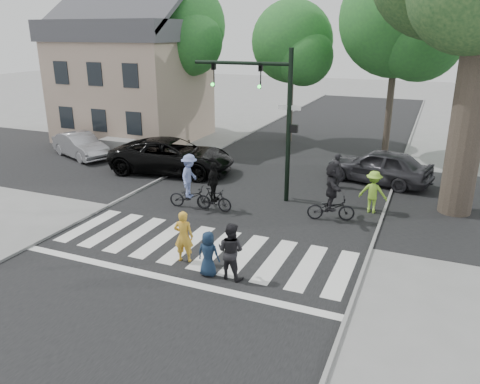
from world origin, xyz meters
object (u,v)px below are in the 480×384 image
Objects in this scene: car_suv at (173,156)px; car_silver at (80,145)px; cyclist_mid at (214,191)px; traffic_signal at (269,104)px; pedestrian_child at (208,254)px; cyclist_right at (332,195)px; car_grey at (379,166)px; pedestrian_woman at (184,237)px; pedestrian_adult at (231,251)px; cyclist_left at (190,185)px.

car_silver is at bearing 76.76° from car_suv.
traffic_signal is at bearing 56.32° from cyclist_mid.
pedestrian_child is (0.68, -6.75, -3.24)m from traffic_signal.
cyclist_right is 5.33m from car_grey.
car_silver is (-12.32, 9.04, 0.01)m from pedestrian_child.
cyclist_mid is (-1.40, -2.11, -3.11)m from traffic_signal.
pedestrian_woman is 0.39× the size of car_silver.
cyclist_right is at bearing -81.20° from car_silver.
car_silver is (-12.96, 8.92, -0.15)m from pedestrian_adult.
pedestrian_child is at bearing -65.79° from cyclist_mid.
car_suv is at bearing -63.87° from car_grey.
cyclist_right reaches higher than pedestrian_child.
car_silver is at bearing 154.08° from cyclist_left.
cyclist_mid is (-2.73, 4.53, -0.03)m from pedestrian_adult.
cyclist_right is at bearing 10.47° from cyclist_mid.
pedestrian_woman is 5.97m from cyclist_right.
pedestrian_child is at bearing -152.16° from car_suv.
cyclist_left is 0.46× the size of car_grey.
pedestrian_child is (1.06, -0.49, -0.14)m from pedestrian_woman.
cyclist_mid is at bearing -141.44° from car_suv.
traffic_signal is at bearing 156.19° from cyclist_right.
cyclist_mid is at bearing -123.68° from traffic_signal.
traffic_signal reaches higher than cyclist_mid.
pedestrian_adult is 15.74m from car_silver.
car_silver is (-11.64, 2.29, -3.23)m from traffic_signal.
cyclist_mid is at bearing -28.37° from car_grey.
car_suv is (-8.47, 3.06, -0.14)m from cyclist_right.
pedestrian_woman is at bearing -9.80° from car_grey.
pedestrian_adult reaches higher than car_grey.
traffic_signal is 1.00× the size of car_suv.
pedestrian_adult is 5.58m from cyclist_right.
cyclist_right is 0.53× the size of car_silver.
cyclist_mid is 11.14m from car_silver.
car_grey reaches higher than pedestrian_child.
cyclist_left is at bearing -173.99° from cyclist_mid.
pedestrian_adult is 0.76× the size of cyclist_left.
pedestrian_woman is 1.17m from pedestrian_child.
car_suv is (-4.11, 3.86, 0.04)m from cyclist_mid.
traffic_signal is 4.53× the size of pedestrian_child.
cyclist_left is (-2.01, 4.05, 0.13)m from pedestrian_woman.
cyclist_right is at bearing -23.81° from traffic_signal.
cyclist_left is 1.12× the size of cyclist_mid.
pedestrian_child is at bearing -84.21° from traffic_signal.
pedestrian_adult is 5.29m from cyclist_mid.
pedestrian_adult is 10.89m from car_grey.
pedestrian_woman reaches higher than car_silver.
cyclist_right is (1.63, 5.33, 0.15)m from pedestrian_adult.
car_suv is (-6.20, 8.51, 0.17)m from pedestrian_child.
cyclist_mid is at bearing -52.27° from pedestrian_adult.
pedestrian_woman is 0.74× the size of cyclist_right.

